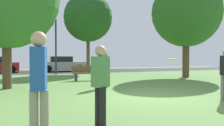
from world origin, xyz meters
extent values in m
plane|color=#5B8442|center=(0.00, 0.00, 0.00)|extent=(44.00, 44.00, 0.00)
cube|color=#28282B|center=(0.00, 16.00, 0.00)|extent=(44.00, 6.40, 0.01)
cylinder|color=brown|center=(-4.96, 4.09, 1.15)|extent=(0.40, 0.40, 2.30)
cylinder|color=brown|center=(6.44, 6.38, 1.47)|extent=(0.47, 0.47, 2.94)
sphere|color=#2D6023|center=(6.44, 6.38, 4.55)|extent=(4.82, 4.82, 4.82)
cylinder|color=brown|center=(0.98, 12.78, 1.62)|extent=(0.29, 0.29, 3.25)
sphere|color=#23511E|center=(0.98, 12.78, 4.91)|extent=(4.27, 4.27, 4.27)
cylinder|color=black|center=(-2.77, -2.79, 0.41)|extent=(0.14, 0.14, 0.82)
cylinder|color=black|center=(-2.72, -2.95, 0.41)|extent=(0.14, 0.14, 0.82)
cube|color=#51894C|center=(-2.74, -2.87, 1.13)|extent=(0.37, 0.30, 0.61)
sphere|color=tan|center=(-2.74, -2.87, 1.54)|extent=(0.22, 0.22, 0.22)
cylinder|color=slate|center=(1.91, -1.43, 0.42)|extent=(0.14, 0.14, 0.84)
cylinder|color=gray|center=(-4.04, -3.53, 0.45)|extent=(0.14, 0.14, 0.90)
cylinder|color=gray|center=(-3.88, -3.56, 0.45)|extent=(0.14, 0.14, 0.90)
cube|color=#23519E|center=(-3.96, -3.55, 1.24)|extent=(0.28, 0.36, 0.68)
sphere|color=tan|center=(-3.96, -3.55, 1.70)|extent=(0.24, 0.24, 0.24)
cylinder|color=slate|center=(-0.84, 2.87, 0.44)|extent=(0.14, 0.14, 0.88)
cylinder|color=slate|center=(-0.68, 2.86, 0.44)|extent=(0.14, 0.14, 0.88)
cube|color=#51894C|center=(-0.76, 2.86, 1.22)|extent=(0.24, 0.33, 0.66)
sphere|color=tan|center=(-0.76, 2.86, 1.67)|extent=(0.24, 0.24, 0.24)
cylinder|color=yellow|center=(-0.60, -2.25, 1.37)|extent=(0.29, 0.28, 0.03)
cylinder|color=black|center=(-5.35, 16.99, 0.32)|extent=(0.64, 0.22, 0.64)
cylinder|color=black|center=(-5.35, 15.22, 0.32)|extent=(0.64, 0.22, 0.64)
cube|color=#B7B7BC|center=(-0.71, 16.14, 0.55)|extent=(4.32, 1.83, 0.80)
cube|color=black|center=(-0.92, 16.14, 1.22)|extent=(2.07, 1.61, 0.54)
cylinder|color=black|center=(0.80, 17.05, 0.32)|extent=(0.64, 0.22, 0.64)
cylinder|color=black|center=(0.80, 15.23, 0.32)|extent=(0.64, 0.22, 0.64)
cylinder|color=black|center=(-2.22, 17.05, 0.32)|extent=(0.64, 0.22, 0.64)
cylinder|color=black|center=(-2.22, 15.23, 0.32)|extent=(0.64, 0.22, 0.64)
cube|color=brown|center=(-0.79, 6.43, 0.45)|extent=(1.60, 0.44, 0.06)
cube|color=brown|center=(-0.79, 6.63, 0.70)|extent=(1.60, 0.06, 0.40)
cube|color=#333338|center=(-0.19, 6.43, 0.23)|extent=(0.10, 0.40, 0.45)
cube|color=#333338|center=(-1.39, 6.43, 0.23)|extent=(0.10, 0.40, 0.45)
cylinder|color=#2D2D33|center=(-1.87, 12.20, 2.25)|extent=(0.14, 0.14, 4.50)
camera|label=1|loc=(-4.14, -7.39, 1.42)|focal=37.69mm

